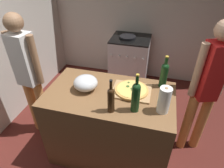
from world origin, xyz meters
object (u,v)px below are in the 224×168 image
paper_towel_roll (164,100)px  person_in_red (207,87)px  wine_bottle_green (111,99)px  mixing_bowl (86,83)px  wine_bottle_amber (136,96)px  stove (129,61)px  person_in_stripes (28,73)px  pizza (132,89)px  wine_bottle_clear (164,74)px

paper_towel_roll → person_in_red: 0.64m
wine_bottle_green → person_in_red: (0.89, 0.58, -0.11)m
mixing_bowl → wine_bottle_green: wine_bottle_green is taller
paper_towel_roll → wine_bottle_amber: (-0.25, -0.05, 0.04)m
stove → person_in_stripes: size_ratio=0.58×
mixing_bowl → paper_towel_roll: size_ratio=0.97×
pizza → mixing_bowl: size_ratio=1.37×
wine_bottle_amber → wine_bottle_green: bearing=-162.4°
stove → person_in_red: 1.72m
paper_towel_roll → pizza: bearing=146.2°
wine_bottle_amber → person_in_stripes: person_in_stripes is taller
person_in_stripes → person_in_red: 2.02m
wine_bottle_amber → person_in_red: (0.68, 0.52, -0.13)m
stove → wine_bottle_clear: bearing=-66.5°
person_in_red → pizza: bearing=-161.9°
person_in_red → wine_bottle_amber: bearing=-142.9°
wine_bottle_amber → stove: (-0.35, 1.80, -0.63)m
wine_bottle_green → person_in_stripes: bearing=162.2°
wine_bottle_green → wine_bottle_amber: 0.22m
wine_bottle_clear → wine_bottle_amber: bearing=-116.4°
person_in_stripes → paper_towel_roll: bearing=-8.7°
mixing_bowl → wine_bottle_clear: wine_bottle_clear is taller
person_in_red → mixing_bowl: bearing=-165.4°
pizza → wine_bottle_amber: 0.31m
stove → wine_bottle_amber: bearing=-78.8°
mixing_bowl → wine_bottle_green: (0.35, -0.26, 0.06)m
person_in_stripes → person_in_red: person_in_red is taller
person_in_stripes → wine_bottle_green: bearing=-17.8°
wine_bottle_clear → person_in_stripes: size_ratio=0.22×
person_in_stripes → wine_bottle_amber: bearing=-12.4°
paper_towel_roll → person_in_stripes: (-1.57, 0.24, -0.10)m
paper_towel_roll → stove: bearing=109.0°
pizza → wine_bottle_green: bearing=-111.6°
mixing_bowl → person_in_stripes: size_ratio=0.15×
wine_bottle_clear → person_in_stripes: person_in_stripes is taller
pizza → mixing_bowl: 0.49m
wine_bottle_clear → wine_bottle_amber: size_ratio=0.93×
person_in_stripes → wine_bottle_clear: bearing=6.1°
pizza → stove: (-0.28, 1.53, -0.49)m
mixing_bowl → wine_bottle_clear: size_ratio=0.70×
mixing_bowl → wine_bottle_amber: bearing=-19.3°
person_in_red → stove: bearing=129.0°
paper_towel_roll → wine_bottle_green: bearing=-165.5°
mixing_bowl → wine_bottle_amber: size_ratio=0.65×
pizza → mixing_bowl: (-0.48, -0.07, 0.05)m
wine_bottle_green → wine_bottle_amber: (0.21, 0.07, 0.02)m
wine_bottle_green → stove: size_ratio=0.36×
paper_towel_roll → person_in_stripes: 1.59m
wine_bottle_clear → paper_towel_roll: bearing=-87.1°
wine_bottle_green → wine_bottle_clear: bearing=50.3°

